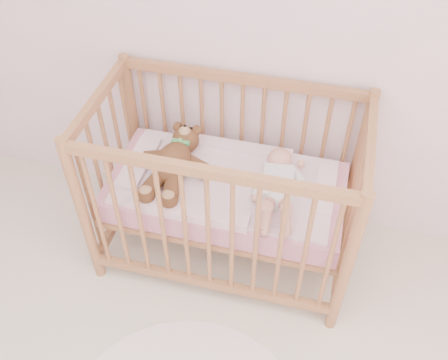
% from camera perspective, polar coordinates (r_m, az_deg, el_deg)
% --- Properties ---
extents(wall_back, '(4.00, 0.02, 2.70)m').
position_cam_1_polar(wall_back, '(2.44, 3.01, 19.73)').
color(wall_back, white).
rests_on(wall_back, floor).
extents(crib, '(1.36, 0.76, 1.00)m').
position_cam_1_polar(crib, '(2.62, 0.27, -1.10)').
color(crib, '#B4754C').
rests_on(crib, floor).
extents(mattress, '(1.22, 0.62, 0.13)m').
position_cam_1_polar(mattress, '(2.63, 0.27, -1.33)').
color(mattress, pink).
rests_on(mattress, crib).
extents(blanket, '(1.10, 0.58, 0.06)m').
position_cam_1_polar(blanket, '(2.58, 0.27, -0.18)').
color(blanket, '#EFA4BB').
rests_on(blanket, mattress).
extents(baby, '(0.35, 0.61, 0.14)m').
position_cam_1_polar(baby, '(2.48, 6.20, -0.36)').
color(baby, white).
rests_on(baby, blanket).
extents(teddy_bear, '(0.42, 0.59, 0.16)m').
position_cam_1_polar(teddy_bear, '(2.57, -5.86, 1.94)').
color(teddy_bear, brown).
rests_on(teddy_bear, blanket).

